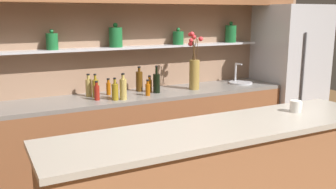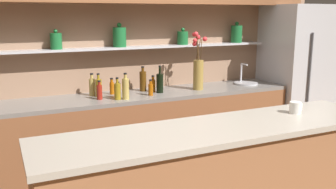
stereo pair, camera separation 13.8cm
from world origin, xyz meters
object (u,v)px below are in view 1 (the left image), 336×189
(flower_vase, at_px, (194,69))
(bottle_sauce_0, at_px, (97,92))
(bottle_wine_8, at_px, (157,83))
(bottle_spirit_10, at_px, (89,87))
(bottle_oil_3, at_px, (115,91))
(bottle_sauce_2, at_px, (148,89))
(coffee_mug, at_px, (296,106))
(sink_fixture, at_px, (240,81))
(bottle_oil_5, at_px, (96,88))
(bottle_sauce_4, at_px, (108,88))
(refrigerator, at_px, (289,77))
(bottle_sauce_1, at_px, (115,92))
(bottle_sauce_7, at_px, (150,85))
(bottle_spirit_9, at_px, (139,81))
(bottle_spirit_6, at_px, (123,89))

(flower_vase, distance_m, bottle_sauce_0, 1.17)
(bottle_wine_8, bearing_deg, bottle_spirit_10, 167.73)
(flower_vase, height_order, bottle_oil_3, flower_vase)
(flower_vase, distance_m, bottle_oil_3, 1.01)
(bottle_sauce_0, height_order, bottle_sauce_2, bottle_sauce_0)
(bottle_sauce_2, distance_m, coffee_mug, 1.61)
(sink_fixture, relative_size, bottle_oil_5, 1.18)
(bottle_sauce_4, bearing_deg, refrigerator, -3.59)
(flower_vase, height_order, bottle_sauce_0, flower_vase)
(bottle_sauce_0, bearing_deg, refrigerator, 0.82)
(bottle_sauce_1, distance_m, bottle_sauce_7, 0.46)
(bottle_oil_5, height_order, bottle_spirit_10, bottle_oil_5)
(bottle_sauce_1, xyz_separation_m, bottle_spirit_10, (-0.22, 0.21, 0.03))
(bottle_sauce_0, distance_m, bottle_sauce_4, 0.27)
(bottle_spirit_9, bearing_deg, bottle_oil_5, -170.69)
(bottle_sauce_1, distance_m, bottle_spirit_10, 0.31)
(bottle_oil_3, bearing_deg, bottle_sauce_7, 22.99)
(flower_vase, bearing_deg, bottle_sauce_0, -178.51)
(bottle_spirit_9, bearing_deg, bottle_oil_3, -142.72)
(flower_vase, relative_size, sink_fixture, 2.27)
(bottle_sauce_0, bearing_deg, bottle_oil_5, 78.95)
(bottle_wine_8, bearing_deg, bottle_sauce_4, 164.44)
(flower_vase, bearing_deg, bottle_oil_5, 175.01)
(bottle_sauce_7, bearing_deg, bottle_spirit_10, 172.50)
(refrigerator, height_order, bottle_sauce_2, refrigerator)
(coffee_mug, bearing_deg, bottle_spirit_10, 123.99)
(refrigerator, distance_m, sink_fixture, 0.77)
(bottle_wine_8, distance_m, bottle_spirit_9, 0.21)
(bottle_oil_3, xyz_separation_m, bottle_spirit_6, (0.08, -0.02, 0.02))
(bottle_spirit_6, bearing_deg, bottle_sauce_0, 157.79)
(bottle_sauce_4, distance_m, bottle_sauce_7, 0.46)
(bottle_wine_8, bearing_deg, bottle_spirit_9, 129.55)
(bottle_sauce_4, relative_size, bottle_oil_5, 0.72)
(bottle_sauce_1, height_order, bottle_sauce_2, bottle_sauce_2)
(refrigerator, distance_m, bottle_wine_8, 1.95)
(bottle_oil_3, relative_size, coffee_mug, 2.06)
(refrigerator, relative_size, bottle_sauce_7, 10.15)
(bottle_sauce_0, height_order, bottle_sauce_7, bottle_sauce_0)
(bottle_spirit_6, relative_size, coffee_mug, 2.45)
(bottle_sauce_2, relative_size, bottle_oil_5, 0.70)
(bottle_sauce_4, relative_size, bottle_wine_8, 0.59)
(flower_vase, distance_m, bottle_spirit_9, 0.64)
(bottle_sauce_4, height_order, bottle_spirit_9, bottle_spirit_9)
(bottle_oil_5, relative_size, bottle_wine_8, 0.82)
(flower_vase, xyz_separation_m, bottle_oil_5, (-1.14, 0.10, -0.13))
(refrigerator, bearing_deg, bottle_sauce_7, 177.66)
(refrigerator, distance_m, bottle_spirit_10, 2.67)
(bottle_spirit_6, bearing_deg, flower_vase, 8.13)
(flower_vase, relative_size, bottle_sauce_2, 3.82)
(bottle_oil_5, bearing_deg, bottle_oil_3, -56.44)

